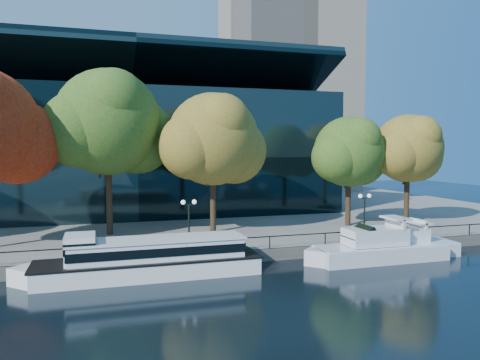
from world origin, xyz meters
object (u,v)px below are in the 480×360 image
object	(u,v)px
cruiser_far	(404,245)
lamp_1	(189,213)
tree_5	(409,150)
tree_2	(110,125)
lamp_2	(365,206)
tree_3	(215,141)
cruiser_near	(376,248)
tour_boat	(144,258)
tree_4	(350,153)

from	to	relation	value
cruiser_far	lamp_1	bearing A→B (deg)	168.65
tree_5	lamp_1	size ratio (longest dim) A/B	2.90
tree_2	lamp_2	bearing A→B (deg)	-22.18
tree_3	cruiser_near	bearing A→B (deg)	-46.22
tree_3	tree_5	world-z (taller)	tree_3
tree_5	lamp_2	world-z (taller)	tree_5
tour_boat	lamp_1	xyz separation A→B (m)	(3.85, 3.22, 2.59)
cruiser_far	tree_4	distance (m)	12.78
tree_5	lamp_2	distance (m)	12.01
tree_3	tree_5	distance (m)	21.20
cruiser_far	lamp_2	size ratio (longest dim) A/B	2.39
cruiser_far	tree_4	bearing A→B (deg)	85.23
tour_boat	lamp_1	distance (m)	5.65
tour_boat	cruiser_far	world-z (taller)	tour_boat
tour_boat	tree_5	size ratio (longest dim) A/B	1.48
tour_boat	lamp_1	size ratio (longest dim) A/B	4.28
tree_2	tree_4	bearing A→B (deg)	-4.87
tree_3	lamp_2	size ratio (longest dim) A/B	3.31
cruiser_near	tree_3	world-z (taller)	tree_3
lamp_2	tree_5	bearing A→B (deg)	33.54
cruiser_far	tree_5	size ratio (longest dim) A/B	0.82
cruiser_far	lamp_1	world-z (taller)	lamp_1
cruiser_far	tree_3	size ratio (longest dim) A/B	0.72
tree_4	lamp_2	bearing A→B (deg)	-109.89
tour_boat	tree_2	bearing A→B (deg)	98.52
tree_5	lamp_1	distance (m)	26.23
tree_2	lamp_2	world-z (taller)	tree_2
tree_4	lamp_1	world-z (taller)	tree_4
cruiser_near	lamp_1	size ratio (longest dim) A/B	3.02
tree_4	cruiser_near	bearing A→B (deg)	-109.89
tree_3	tree_5	size ratio (longest dim) A/B	1.14
lamp_2	tree_3	bearing A→B (deg)	149.90
tour_boat	cruiser_far	distance (m)	21.36
tour_boat	tree_2	world-z (taller)	tree_2
lamp_2	tour_boat	bearing A→B (deg)	-170.75
cruiser_near	tree_3	xyz separation A→B (m)	(-10.56, 11.02, 8.66)
tree_4	tree_5	xyz separation A→B (m)	(6.69, -0.70, 0.33)
tree_2	lamp_1	world-z (taller)	tree_2
lamp_1	tree_5	bearing A→B (deg)	13.59
tree_3	lamp_2	xyz separation A→B (m)	(12.03, -6.97, -5.77)
tree_2	lamp_1	distance (m)	12.75
tree_2	tree_4	size ratio (longest dim) A/B	1.36
cruiser_near	tree_5	distance (m)	16.59
cruiser_near	lamp_1	world-z (taller)	lamp_1
cruiser_near	tree_4	distance (m)	13.70
tree_2	tree_3	xyz separation A→B (m)	(9.54, -1.82, -1.54)
cruiser_near	tree_4	xyz separation A→B (m)	(3.91, 10.80, 7.47)
tree_3	tree_4	distance (m)	14.52
tree_2	lamp_2	xyz separation A→B (m)	(21.56, -8.79, -7.31)
tour_boat	cruiser_near	xyz separation A→B (m)	(18.30, -0.83, -0.30)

